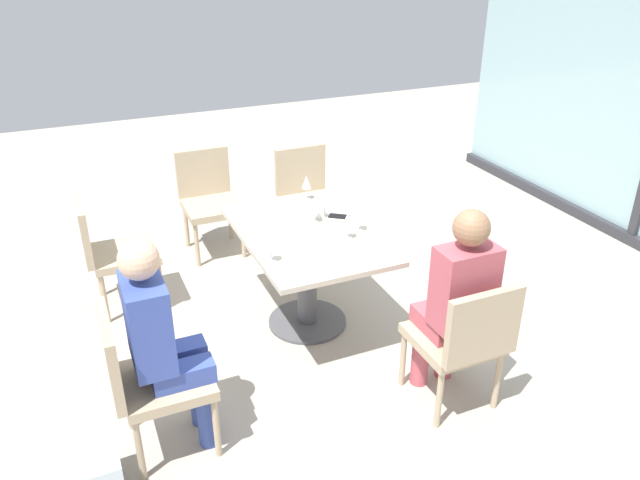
{
  "coord_description": "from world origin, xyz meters",
  "views": [
    {
      "loc": [
        3.49,
        -1.41,
        2.56
      ],
      "look_at": [
        0.0,
        0.1,
        0.65
      ],
      "focal_mm": 34.92,
      "sensor_mm": 36.0,
      "label": 1
    }
  ],
  "objects_px": {
    "wine_glass_0": "(359,213)",
    "handbag_0": "(105,473)",
    "chair_side_end": "(209,196)",
    "wine_glass_2": "(306,183)",
    "person_front_right": "(162,337)",
    "chair_front_right": "(146,374)",
    "wine_glass_3": "(271,242)",
    "cell_phone_on_table": "(339,216)",
    "coffee_cup": "(320,211)",
    "chair_far_right": "(464,337)",
    "chair_front_left": "(110,247)",
    "chair_far_left": "(307,193)",
    "dining_table_main": "(307,257)",
    "person_far_right": "(456,297)",
    "wine_glass_1": "(348,220)",
    "wine_glass_4": "(314,205)"
  },
  "relations": [
    {
      "from": "chair_far_left",
      "to": "wine_glass_0",
      "type": "height_order",
      "value": "wine_glass_0"
    },
    {
      "from": "wine_glass_0",
      "to": "chair_far_right",
      "type": "bearing_deg",
      "value": 7.95
    },
    {
      "from": "chair_front_right",
      "to": "chair_far_left",
      "type": "height_order",
      "value": "same"
    },
    {
      "from": "wine_glass_0",
      "to": "cell_phone_on_table",
      "type": "bearing_deg",
      "value": -173.54
    },
    {
      "from": "handbag_0",
      "to": "chair_front_right",
      "type": "bearing_deg",
      "value": 127.76
    },
    {
      "from": "chair_side_end",
      "to": "wine_glass_1",
      "type": "height_order",
      "value": "wine_glass_1"
    },
    {
      "from": "cell_phone_on_table",
      "to": "handbag_0",
      "type": "xyz_separation_m",
      "value": [
        1.15,
        -1.81,
        -0.59
      ]
    },
    {
      "from": "dining_table_main",
      "to": "cell_phone_on_table",
      "type": "distance_m",
      "value": 0.39
    },
    {
      "from": "person_far_right",
      "to": "cell_phone_on_table",
      "type": "bearing_deg",
      "value": -171.65
    },
    {
      "from": "person_far_right",
      "to": "wine_glass_2",
      "type": "xyz_separation_m",
      "value": [
        -1.58,
        -0.26,
        0.16
      ]
    },
    {
      "from": "wine_glass_2",
      "to": "cell_phone_on_table",
      "type": "distance_m",
      "value": 0.42
    },
    {
      "from": "person_front_right",
      "to": "handbag_0",
      "type": "height_order",
      "value": "person_front_right"
    },
    {
      "from": "wine_glass_3",
      "to": "coffee_cup",
      "type": "bearing_deg",
      "value": 131.79
    },
    {
      "from": "wine_glass_3",
      "to": "person_front_right",
      "type": "bearing_deg",
      "value": -57.31
    },
    {
      "from": "person_front_right",
      "to": "coffee_cup",
      "type": "height_order",
      "value": "person_front_right"
    },
    {
      "from": "chair_front_left",
      "to": "wine_glass_1",
      "type": "height_order",
      "value": "wine_glass_1"
    },
    {
      "from": "cell_phone_on_table",
      "to": "person_front_right",
      "type": "bearing_deg",
      "value": -21.12
    },
    {
      "from": "coffee_cup",
      "to": "person_far_right",
      "type": "bearing_deg",
      "value": 13.56
    },
    {
      "from": "wine_glass_3",
      "to": "coffee_cup",
      "type": "distance_m",
      "value": 0.72
    },
    {
      "from": "chair_front_left",
      "to": "wine_glass_0",
      "type": "bearing_deg",
      "value": 60.06
    },
    {
      "from": "chair_front_right",
      "to": "chair_side_end",
      "type": "relative_size",
      "value": 1.0
    },
    {
      "from": "wine_glass_3",
      "to": "wine_glass_4",
      "type": "distance_m",
      "value": 0.62
    },
    {
      "from": "cell_phone_on_table",
      "to": "handbag_0",
      "type": "relative_size",
      "value": 0.48
    },
    {
      "from": "wine_glass_3",
      "to": "coffee_cup",
      "type": "height_order",
      "value": "wine_glass_3"
    },
    {
      "from": "chair_far_right",
      "to": "wine_glass_0",
      "type": "distance_m",
      "value": 1.12
    },
    {
      "from": "chair_far_left",
      "to": "cell_phone_on_table",
      "type": "height_order",
      "value": "chair_far_left"
    },
    {
      "from": "cell_phone_on_table",
      "to": "chair_far_right",
      "type": "bearing_deg",
      "value": 43.67
    },
    {
      "from": "wine_glass_3",
      "to": "cell_phone_on_table",
      "type": "xyz_separation_m",
      "value": [
        -0.43,
        0.66,
        -0.13
      ]
    },
    {
      "from": "chair_far_right",
      "to": "chair_far_left",
      "type": "xyz_separation_m",
      "value": [
        -2.33,
        0.0,
        0.0
      ]
    },
    {
      "from": "chair_front_right",
      "to": "wine_glass_3",
      "type": "xyz_separation_m",
      "value": [
        -0.49,
        0.87,
        0.37
      ]
    },
    {
      "from": "chair_side_end",
      "to": "wine_glass_2",
      "type": "xyz_separation_m",
      "value": [
        0.92,
        0.54,
        0.37
      ]
    },
    {
      "from": "chair_front_right",
      "to": "chair_side_end",
      "type": "distance_m",
      "value": 2.4
    },
    {
      "from": "chair_far_right",
      "to": "chair_front_left",
      "type": "xyz_separation_m",
      "value": [
        -1.94,
        -1.7,
        0.0
      ]
    },
    {
      "from": "wine_glass_2",
      "to": "wine_glass_3",
      "type": "xyz_separation_m",
      "value": [
        0.82,
        -0.57,
        0.0
      ]
    },
    {
      "from": "dining_table_main",
      "to": "cell_phone_on_table",
      "type": "relative_size",
      "value": 8.91
    },
    {
      "from": "person_front_right",
      "to": "wine_glass_2",
      "type": "distance_m",
      "value": 1.87
    },
    {
      "from": "wine_glass_4",
      "to": "coffee_cup",
      "type": "height_order",
      "value": "wine_glass_4"
    },
    {
      "from": "chair_far_left",
      "to": "chair_side_end",
      "type": "height_order",
      "value": "same"
    },
    {
      "from": "wine_glass_3",
      "to": "cell_phone_on_table",
      "type": "distance_m",
      "value": 0.8
    },
    {
      "from": "person_front_right",
      "to": "wine_glass_1",
      "type": "distance_m",
      "value": 1.46
    },
    {
      "from": "dining_table_main",
      "to": "cell_phone_on_table",
      "type": "height_order",
      "value": "cell_phone_on_table"
    },
    {
      "from": "chair_far_right",
      "to": "chair_front_left",
      "type": "bearing_deg",
      "value": -138.77
    },
    {
      "from": "coffee_cup",
      "to": "cell_phone_on_table",
      "type": "bearing_deg",
      "value": 68.47
    },
    {
      "from": "coffee_cup",
      "to": "cell_phone_on_table",
      "type": "xyz_separation_m",
      "value": [
        0.05,
        0.12,
        -0.04
      ]
    },
    {
      "from": "chair_front_right",
      "to": "person_front_right",
      "type": "xyz_separation_m",
      "value": [
        -0.0,
        0.11,
        0.2
      ]
    },
    {
      "from": "wine_glass_0",
      "to": "handbag_0",
      "type": "bearing_deg",
      "value": -64.11
    },
    {
      "from": "chair_far_right",
      "to": "person_far_right",
      "type": "distance_m",
      "value": 0.23
    },
    {
      "from": "wine_glass_0",
      "to": "wine_glass_1",
      "type": "distance_m",
      "value": 0.14
    },
    {
      "from": "person_front_right",
      "to": "person_far_right",
      "type": "bearing_deg",
      "value": 80.26
    },
    {
      "from": "wine_glass_2",
      "to": "chair_side_end",
      "type": "bearing_deg",
      "value": -149.58
    }
  ]
}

